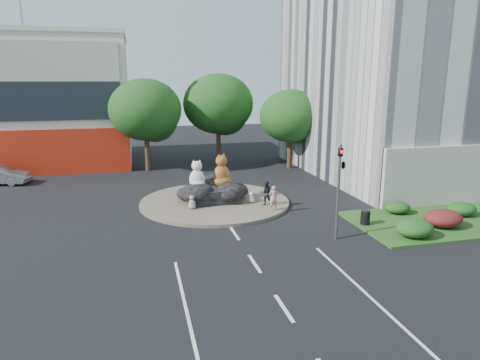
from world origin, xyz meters
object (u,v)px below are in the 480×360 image
(kitten_calico, at_px, (192,202))
(pedestrian_dark, at_px, (266,193))
(pedestrian_pink, at_px, (273,198))
(litter_bin, at_px, (365,218))
(kitten_white, at_px, (251,197))
(cat_white, at_px, (197,174))
(cat_tabby, at_px, (221,170))

(kitten_calico, xyz_separation_m, pedestrian_dark, (4.80, -0.27, 0.35))
(pedestrian_pink, xyz_separation_m, litter_bin, (4.33, -3.63, -0.46))
(kitten_white, xyz_separation_m, litter_bin, (5.21, -5.58, -0.05))
(cat_white, relative_size, kitten_white, 2.67)
(cat_tabby, distance_m, kitten_white, 2.69)
(cat_white, height_order, litter_bin, cat_white)
(kitten_calico, distance_m, pedestrian_dark, 4.82)
(kitten_white, bearing_deg, kitten_calico, 165.61)
(cat_tabby, relative_size, kitten_calico, 2.53)
(cat_white, xyz_separation_m, cat_tabby, (1.69, 0.26, 0.15))
(litter_bin, bearing_deg, cat_tabby, 136.11)
(kitten_calico, height_order, litter_bin, kitten_calico)
(kitten_white, height_order, pedestrian_pink, pedestrian_pink)
(pedestrian_pink, bearing_deg, cat_tabby, -53.80)
(pedestrian_dark, bearing_deg, kitten_white, -32.99)
(kitten_white, distance_m, pedestrian_dark, 1.17)
(kitten_white, relative_size, pedestrian_pink, 0.48)
(kitten_calico, bearing_deg, cat_white, 106.92)
(kitten_calico, relative_size, kitten_white, 1.21)
(pedestrian_dark, bearing_deg, litter_bin, 143.70)
(kitten_calico, xyz_separation_m, pedestrian_pink, (4.90, -1.47, 0.33))
(pedestrian_dark, bearing_deg, cat_white, -9.91)
(cat_white, height_order, cat_tabby, cat_tabby)
(kitten_calico, distance_m, kitten_white, 4.05)
(cat_tabby, height_order, kitten_white, cat_tabby)
(cat_white, bearing_deg, pedestrian_pink, -24.93)
(cat_tabby, height_order, pedestrian_pink, cat_tabby)
(pedestrian_dark, xyz_separation_m, litter_bin, (4.43, -4.82, -0.48))
(kitten_white, height_order, litter_bin, kitten_white)
(kitten_white, distance_m, pedestrian_pink, 2.18)
(kitten_white, distance_m, litter_bin, 7.63)
(kitten_calico, relative_size, pedestrian_dark, 0.56)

